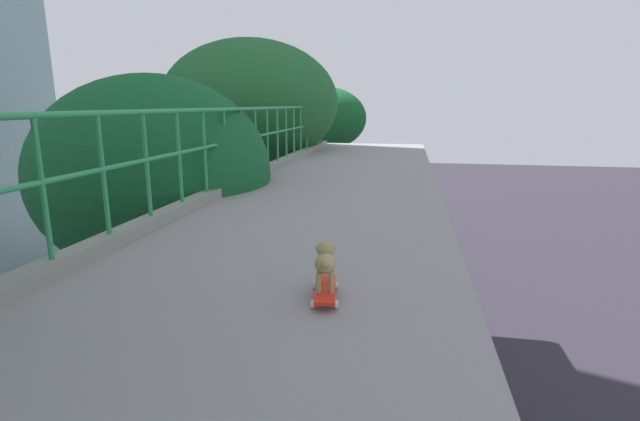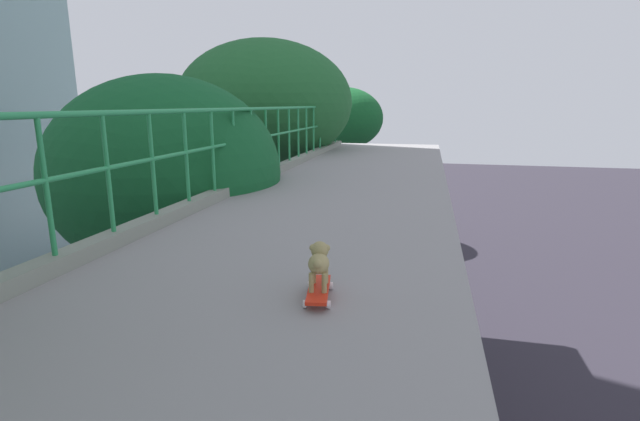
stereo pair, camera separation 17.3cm
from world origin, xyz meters
TOP-DOWN VIEW (x-y plane):
  - car_white_fifth at (-4.67, 8.69)m, footprint 1.75×4.38m
  - car_red_taxi_sixth at (-8.15, 12.42)m, footprint 1.80×3.88m
  - car_silver_seventh at (-4.55, 15.57)m, footprint 1.89×4.41m
  - city_bus at (-8.28, 25.36)m, footprint 2.66×11.49m
  - roadside_tree_mid at (-1.83, 6.51)m, footprint 4.02×4.02m
  - roadside_tree_far at (-2.20, 12.85)m, footprint 5.24×5.24m
  - roadside_tree_farthest at (-1.92, 24.88)m, footprint 4.30×4.30m
  - toy_skateboard at (1.95, 2.16)m, footprint 0.24×0.52m
  - small_dog at (1.95, 2.19)m, footprint 0.18×0.34m

SIDE VIEW (x-z plane):
  - car_red_taxi_sixth at x=-8.15m, z-range -0.11..1.39m
  - car_white_fifth at x=-4.67m, z-range -0.05..1.35m
  - car_silver_seventh at x=-4.55m, z-range -0.02..1.51m
  - city_bus at x=-8.28m, z-range 0.22..3.76m
  - roadside_tree_mid at x=-1.83m, z-range 2.16..10.06m
  - toy_skateboard at x=1.95m, z-range 6.09..6.17m
  - small_dog at x=1.95m, z-range 6.18..6.49m
  - roadside_tree_farthest at x=-1.92m, z-range 2.37..10.66m
  - roadside_tree_far at x=-2.20m, z-range 2.70..11.97m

